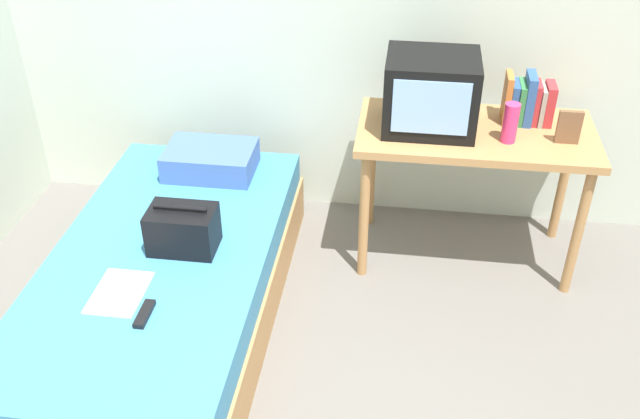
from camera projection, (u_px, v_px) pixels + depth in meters
name	position (u px, v px, depth m)	size (l,w,h in m)	color
bed	(165.00, 289.00, 3.33)	(1.00, 2.00, 0.43)	#B27F4C
desk	(474.00, 147.00, 3.53)	(1.16, 0.60, 0.76)	#B27F4C
tv	(431.00, 93.00, 3.41)	(0.44, 0.39, 0.36)	black
water_bottle	(510.00, 123.00, 3.33)	(0.07, 0.07, 0.19)	#E53372
book_row	(528.00, 101.00, 3.49)	(0.24, 0.16, 0.25)	#CC7233
picture_frame	(569.00, 127.00, 3.32)	(0.11, 0.02, 0.16)	brown
pillow	(211.00, 160.00, 3.76)	(0.46, 0.33, 0.14)	#4766AD
handbag	(183.00, 229.00, 3.18)	(0.30, 0.20, 0.22)	black
magazine	(119.00, 292.00, 2.97)	(0.21, 0.29, 0.01)	white
remote_dark	(144.00, 314.00, 2.85)	(0.04, 0.16, 0.02)	black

